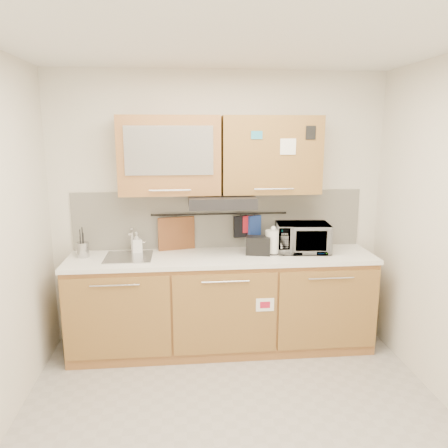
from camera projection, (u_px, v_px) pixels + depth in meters
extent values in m
plane|color=#9E9993|center=(238.00, 429.00, 3.06)|extent=(3.20, 3.20, 0.00)
plane|color=white|center=(241.00, 33.00, 2.52)|extent=(3.20, 3.20, 0.00)
plane|color=silver|center=(219.00, 209.00, 4.25)|extent=(3.20, 0.00, 3.20)
cube|color=#AB683C|center=(222.00, 304.00, 4.13)|extent=(2.80, 0.60, 0.88)
cube|color=black|center=(222.00, 342.00, 4.22)|extent=(2.80, 0.54, 0.10)
cube|color=olive|center=(117.00, 319.00, 3.74)|extent=(0.91, 0.02, 0.74)
cylinder|color=silver|center=(115.00, 285.00, 3.65)|extent=(0.41, 0.01, 0.01)
cube|color=olive|center=(225.00, 314.00, 3.82)|extent=(0.91, 0.02, 0.74)
cylinder|color=silver|center=(226.00, 282.00, 3.74)|extent=(0.41, 0.01, 0.01)
cube|color=olive|center=(329.00, 310.00, 3.91)|extent=(0.91, 0.02, 0.74)
cylinder|color=silver|center=(331.00, 278.00, 3.82)|extent=(0.41, 0.01, 0.01)
cube|color=white|center=(222.00, 257.00, 4.03)|extent=(2.82, 0.62, 0.04)
cube|color=silver|center=(219.00, 219.00, 4.26)|extent=(2.80, 0.02, 0.56)
cube|color=#AB683C|center=(170.00, 155.00, 3.92)|extent=(0.90, 0.35, 0.70)
cube|color=silver|center=(169.00, 151.00, 3.73)|extent=(0.76, 0.02, 0.42)
cube|color=olive|center=(270.00, 155.00, 4.01)|extent=(0.90, 0.35, 0.70)
cube|color=white|center=(288.00, 147.00, 3.83)|extent=(0.14, 0.00, 0.14)
cube|color=black|center=(221.00, 201.00, 3.98)|extent=(0.60, 0.46, 0.10)
cube|color=silver|center=(129.00, 258.00, 3.95)|extent=(0.42, 0.40, 0.03)
cylinder|color=silver|center=(132.00, 240.00, 4.09)|extent=(0.03, 0.03, 0.24)
cylinder|color=silver|center=(131.00, 232.00, 3.99)|extent=(0.02, 0.18, 0.02)
cylinder|color=black|center=(219.00, 214.00, 4.21)|extent=(1.30, 0.02, 0.02)
cylinder|color=#AAA9AE|center=(83.00, 250.00, 3.96)|extent=(0.14, 0.14, 0.14)
cylinder|color=black|center=(81.00, 243.00, 3.96)|extent=(0.01, 0.01, 0.26)
cylinder|color=black|center=(84.00, 245.00, 3.94)|extent=(0.01, 0.01, 0.23)
cylinder|color=black|center=(83.00, 242.00, 3.97)|extent=(0.01, 0.01, 0.27)
cylinder|color=black|center=(81.00, 247.00, 3.94)|extent=(0.01, 0.01, 0.20)
cylinder|color=white|center=(273.00, 242.00, 4.08)|extent=(0.20, 0.20, 0.22)
sphere|color=white|center=(274.00, 229.00, 4.05)|extent=(0.05, 0.05, 0.05)
cube|color=white|center=(283.00, 242.00, 4.04)|extent=(0.03, 0.04, 0.14)
cylinder|color=black|center=(273.00, 252.00, 4.10)|extent=(0.17, 0.17, 0.01)
cube|color=black|center=(258.00, 245.00, 4.05)|extent=(0.25, 0.18, 0.17)
cube|color=black|center=(254.00, 237.00, 4.03)|extent=(0.08, 0.11, 0.01)
cube|color=black|center=(263.00, 238.00, 4.03)|extent=(0.08, 0.11, 0.01)
imported|color=#999999|center=(302.00, 238.00, 4.13)|extent=(0.52, 0.37, 0.27)
imported|color=#999999|center=(137.00, 243.00, 4.09)|extent=(0.11, 0.11, 0.20)
cube|color=brown|center=(177.00, 239.00, 4.20)|extent=(0.35, 0.10, 0.44)
cube|color=#213D97|center=(255.00, 227.00, 4.25)|extent=(0.13, 0.08, 0.22)
cube|color=black|center=(241.00, 227.00, 4.24)|extent=(0.14, 0.07, 0.21)
cube|color=red|center=(246.00, 224.00, 4.24)|extent=(0.14, 0.03, 0.17)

